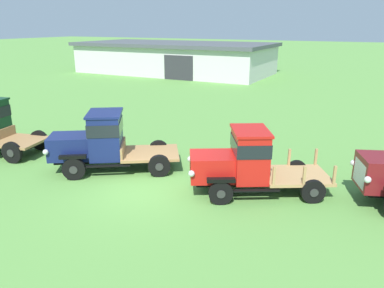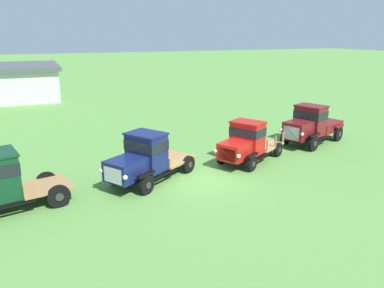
# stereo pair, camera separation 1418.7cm
# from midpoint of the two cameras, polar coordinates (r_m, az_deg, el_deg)

# --- Properties ---
(ground_plane) EXTENTS (240.00, 240.00, 0.00)m
(ground_plane) POSITION_cam_midpoint_polar(r_m,az_deg,el_deg) (13.38, -21.25, -10.82)
(ground_plane) COLOR #5B9342
(vintage_truck_second_in_line) EXTENTS (4.98, 4.02, 2.26)m
(vintage_truck_second_in_line) POSITION_cam_midpoint_polar(r_m,az_deg,el_deg) (13.88, -32.02, -6.11)
(vintage_truck_second_in_line) COLOR black
(vintage_truck_second_in_line) RESTS_ON ground
(vintage_truck_midrow_center) EXTENTS (4.80, 3.63, 2.16)m
(vintage_truck_midrow_center) POSITION_cam_midpoint_polar(r_m,az_deg,el_deg) (14.48, -9.84, -3.07)
(vintage_truck_midrow_center) COLOR black
(vintage_truck_midrow_center) RESTS_ON ground
(vintage_truck_far_side) EXTENTS (5.02, 3.31, 2.37)m
(vintage_truck_far_side) POSITION_cam_midpoint_polar(r_m,az_deg,el_deg) (17.73, 6.26, 0.97)
(vintage_truck_far_side) COLOR black
(vintage_truck_far_side) RESTS_ON ground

